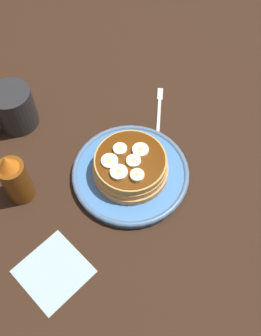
% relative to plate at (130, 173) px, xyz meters
% --- Properties ---
extents(ground_plane, '(1.40, 1.40, 0.03)m').
position_rel_plate_xyz_m(ground_plane, '(0.00, 0.00, -0.03)').
color(ground_plane, black).
extents(plate, '(0.24, 0.24, 0.02)m').
position_rel_plate_xyz_m(plate, '(0.00, 0.00, 0.00)').
color(plate, '#3F72B2').
rests_on(plate, ground_plane).
extents(pancake_stack, '(0.16, 0.15, 0.05)m').
position_rel_plate_xyz_m(pancake_stack, '(-0.00, 0.00, 0.03)').
color(pancake_stack, tan).
rests_on(pancake_stack, plate).
extents(banana_slice_0, '(0.03, 0.03, 0.01)m').
position_rel_plate_xyz_m(banana_slice_0, '(0.00, 0.01, 0.06)').
color(banana_slice_0, '#F0E9C5').
rests_on(banana_slice_0, pancake_stack).
extents(banana_slice_1, '(0.03, 0.03, 0.01)m').
position_rel_plate_xyz_m(banana_slice_1, '(-0.00, -0.03, 0.06)').
color(banana_slice_1, '#F9F1B7').
rests_on(banana_slice_1, pancake_stack).
extents(banana_slice_2, '(0.03, 0.03, 0.01)m').
position_rel_plate_xyz_m(banana_slice_2, '(-0.03, -0.00, 0.06)').
color(banana_slice_2, '#F4E9B4').
rests_on(banana_slice_2, pancake_stack).
extents(banana_slice_3, '(0.03, 0.03, 0.01)m').
position_rel_plate_xyz_m(banana_slice_3, '(0.04, 0.01, 0.06)').
color(banana_slice_3, '#F1F1BD').
rests_on(banana_slice_3, pancake_stack).
extents(banana_slice_4, '(0.03, 0.03, 0.01)m').
position_rel_plate_xyz_m(banana_slice_4, '(0.03, -0.02, 0.05)').
color(banana_slice_4, '#F9ECC6').
rests_on(banana_slice_4, pancake_stack).
extents(banana_slice_5, '(0.03, 0.03, 0.01)m').
position_rel_plate_xyz_m(banana_slice_5, '(0.02, 0.04, 0.06)').
color(banana_slice_5, '#ECEEB5').
rests_on(banana_slice_5, pancake_stack).
extents(coffee_mug, '(0.12, 0.09, 0.09)m').
position_rel_plate_xyz_m(coffee_mug, '(0.08, -0.27, 0.04)').
color(coffee_mug, '#262628').
rests_on(coffee_mug, ground_plane).
extents(napkin, '(0.11, 0.11, 0.00)m').
position_rel_plate_xyz_m(napkin, '(0.23, 0.05, -0.01)').
color(napkin, '#99B2BF').
rests_on(napkin, ground_plane).
extents(fork, '(0.10, 0.09, 0.01)m').
position_rel_plate_xyz_m(fork, '(-0.17, -0.09, -0.01)').
color(fork, silver).
rests_on(fork, ground_plane).
extents(syrup_bottle, '(0.05, 0.05, 0.13)m').
position_rel_plate_xyz_m(syrup_bottle, '(0.18, -0.12, 0.05)').
color(syrup_bottle, brown).
rests_on(syrup_bottle, ground_plane).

